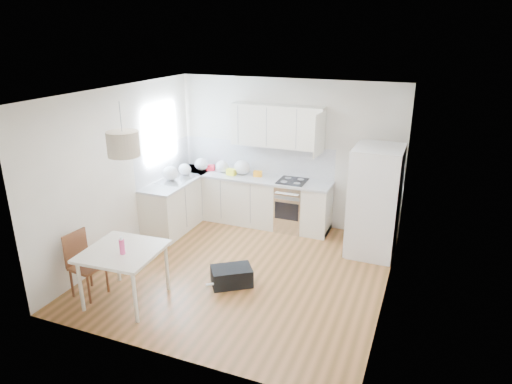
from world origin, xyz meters
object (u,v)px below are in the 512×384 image
refrigerator (376,201)px  dining_chair (87,265)px  dining_table (123,255)px  gym_bag (232,276)px

refrigerator → dining_chair: refrigerator is taller
dining_table → gym_bag: 1.56m
dining_table → gym_bag: size_ratio=1.78×
refrigerator → dining_table: 3.98m
dining_table → gym_bag: dining_table is taller
dining_chair → refrigerator: bearing=46.1°
refrigerator → dining_chair: bearing=-140.5°
refrigerator → gym_bag: size_ratio=3.12×
dining_chair → gym_bag: dining_chair is taller
dining_chair → dining_table: bearing=15.1°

